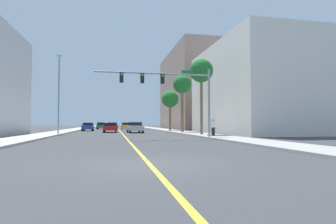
{
  "coord_description": "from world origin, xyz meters",
  "views": [
    {
      "loc": [
        -1.21,
        -9.02,
        1.38
      ],
      "look_at": [
        4.54,
        19.01,
        2.53
      ],
      "focal_mm": 28.91,
      "sensor_mm": 36.0,
      "label": 1
    }
  ],
  "objects_px": {
    "palm_near": "(201,72)",
    "car_red": "(110,127)",
    "car_silver": "(135,127)",
    "car_yellow": "(126,126)",
    "traffic_signal_mast": "(171,86)",
    "palm_mid": "(182,86)",
    "pedestrian": "(213,127)",
    "palm_far": "(170,100)",
    "car_green": "(101,126)",
    "street_lamp": "(59,90)",
    "car_black": "(112,126)",
    "car_blue": "(88,127)"
  },
  "relations": [
    {
      "from": "palm_near",
      "to": "car_red",
      "type": "height_order",
      "value": "palm_near"
    },
    {
      "from": "car_silver",
      "to": "car_yellow",
      "type": "relative_size",
      "value": 1.17
    },
    {
      "from": "car_silver",
      "to": "palm_near",
      "type": "bearing_deg",
      "value": -60.89
    },
    {
      "from": "traffic_signal_mast",
      "to": "car_yellow",
      "type": "distance_m",
      "value": 38.99
    },
    {
      "from": "palm_mid",
      "to": "pedestrian",
      "type": "relative_size",
      "value": 4.86
    },
    {
      "from": "palm_mid",
      "to": "car_yellow",
      "type": "xyz_separation_m",
      "value": [
        -6.45,
        25.86,
        -5.72
      ]
    },
    {
      "from": "palm_far",
      "to": "palm_near",
      "type": "bearing_deg",
      "value": -90.16
    },
    {
      "from": "palm_mid",
      "to": "car_green",
      "type": "height_order",
      "value": "palm_mid"
    },
    {
      "from": "car_red",
      "to": "pedestrian",
      "type": "distance_m",
      "value": 18.44
    },
    {
      "from": "car_silver",
      "to": "street_lamp",
      "type": "bearing_deg",
      "value": -155.27
    },
    {
      "from": "car_yellow",
      "to": "car_black",
      "type": "bearing_deg",
      "value": -108.13
    },
    {
      "from": "palm_near",
      "to": "car_red",
      "type": "relative_size",
      "value": 1.91
    },
    {
      "from": "palm_far",
      "to": "car_blue",
      "type": "xyz_separation_m",
      "value": [
        -13.54,
        4.19,
        -4.54
      ]
    },
    {
      "from": "car_blue",
      "to": "car_black",
      "type": "bearing_deg",
      "value": -127.39
    },
    {
      "from": "street_lamp",
      "to": "car_silver",
      "type": "height_order",
      "value": "street_lamp"
    },
    {
      "from": "palm_mid",
      "to": "car_silver",
      "type": "relative_size",
      "value": 1.67
    },
    {
      "from": "palm_near",
      "to": "car_silver",
      "type": "xyz_separation_m",
      "value": [
        -6.26,
        10.29,
        -6.13
      ]
    },
    {
      "from": "car_green",
      "to": "pedestrian",
      "type": "relative_size",
      "value": 2.75
    },
    {
      "from": "street_lamp",
      "to": "car_silver",
      "type": "distance_m",
      "value": 11.28
    },
    {
      "from": "car_green",
      "to": "pedestrian",
      "type": "bearing_deg",
      "value": -70.85
    },
    {
      "from": "car_blue",
      "to": "car_yellow",
      "type": "xyz_separation_m",
      "value": [
        7.05,
        13.47,
        0.02
      ]
    },
    {
      "from": "palm_near",
      "to": "palm_mid",
      "type": "bearing_deg",
      "value": 89.94
    },
    {
      "from": "traffic_signal_mast",
      "to": "palm_near",
      "type": "height_order",
      "value": "palm_near"
    },
    {
      "from": "street_lamp",
      "to": "palm_near",
      "type": "bearing_deg",
      "value": -19.82
    },
    {
      "from": "car_red",
      "to": "palm_far",
      "type": "bearing_deg",
      "value": 22.31
    },
    {
      "from": "palm_far",
      "to": "pedestrian",
      "type": "xyz_separation_m",
      "value": [
        0.1,
        -19.44,
        -4.33
      ]
    },
    {
      "from": "palm_near",
      "to": "car_black",
      "type": "distance_m",
      "value": 28.23
    },
    {
      "from": "traffic_signal_mast",
      "to": "pedestrian",
      "type": "relative_size",
      "value": 6.33
    },
    {
      "from": "car_red",
      "to": "pedestrian",
      "type": "xyz_separation_m",
      "value": [
        9.83,
        -15.6,
        0.23
      ]
    },
    {
      "from": "palm_mid",
      "to": "street_lamp",
      "type": "bearing_deg",
      "value": -170.48
    },
    {
      "from": "car_silver",
      "to": "car_red",
      "type": "bearing_deg",
      "value": 144.33
    },
    {
      "from": "car_green",
      "to": "car_yellow",
      "type": "bearing_deg",
      "value": -6.78
    },
    {
      "from": "palm_far",
      "to": "car_blue",
      "type": "relative_size",
      "value": 1.7
    },
    {
      "from": "palm_mid",
      "to": "car_black",
      "type": "height_order",
      "value": "palm_mid"
    },
    {
      "from": "palm_near",
      "to": "car_blue",
      "type": "height_order",
      "value": "palm_near"
    },
    {
      "from": "traffic_signal_mast",
      "to": "street_lamp",
      "type": "bearing_deg",
      "value": 137.47
    },
    {
      "from": "car_silver",
      "to": "car_blue",
      "type": "xyz_separation_m",
      "value": [
        -7.23,
        10.29,
        -0.02
      ]
    },
    {
      "from": "palm_near",
      "to": "pedestrian",
      "type": "xyz_separation_m",
      "value": [
        0.14,
        -3.05,
        -5.94
      ]
    },
    {
      "from": "palm_near",
      "to": "car_blue",
      "type": "xyz_separation_m",
      "value": [
        -13.49,
        20.58,
        -6.15
      ]
    },
    {
      "from": "street_lamp",
      "to": "pedestrian",
      "type": "distance_m",
      "value": 18.38
    },
    {
      "from": "pedestrian",
      "to": "palm_mid",
      "type": "bearing_deg",
      "value": -68.08
    },
    {
      "from": "street_lamp",
      "to": "palm_mid",
      "type": "bearing_deg",
      "value": 9.52
    },
    {
      "from": "car_blue",
      "to": "car_red",
      "type": "distance_m",
      "value": 8.89
    },
    {
      "from": "car_black",
      "to": "traffic_signal_mast",
      "type": "bearing_deg",
      "value": -81.82
    },
    {
      "from": "car_black",
      "to": "car_red",
      "type": "relative_size",
      "value": 0.92
    },
    {
      "from": "car_red",
      "to": "street_lamp",
      "type": "bearing_deg",
      "value": -129.18
    },
    {
      "from": "traffic_signal_mast",
      "to": "palm_far",
      "type": "bearing_deg",
      "value": 78.3
    },
    {
      "from": "palm_mid",
      "to": "car_yellow",
      "type": "height_order",
      "value": "palm_mid"
    },
    {
      "from": "car_blue",
      "to": "car_green",
      "type": "distance_m",
      "value": 14.36
    },
    {
      "from": "street_lamp",
      "to": "car_silver",
      "type": "xyz_separation_m",
      "value": [
        9.25,
        4.7,
        -4.43
      ]
    }
  ]
}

